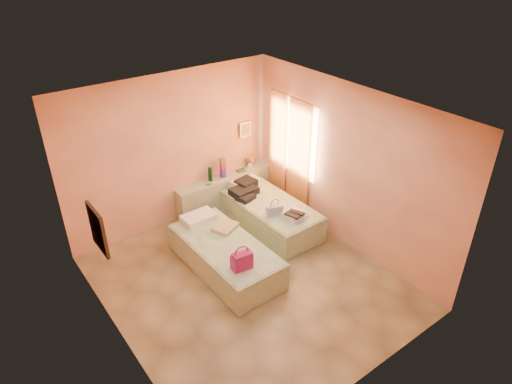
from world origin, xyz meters
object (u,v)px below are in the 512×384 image
bed_right (270,214)px  magenta_handbag (242,260)px  water_bottle (210,174)px  green_book (241,170)px  headboard_ledge (226,192)px  flower_vase (250,161)px  bed_left (226,256)px  blue_handbag (274,210)px  towel_stack (295,215)px

bed_right → magenta_handbag: 1.94m
bed_right → water_bottle: size_ratio=7.24×
water_bottle → magenta_handbag: (-0.90, -2.30, -0.15)m
water_bottle → green_book: (0.69, -0.03, -0.12)m
headboard_ledge → flower_vase: flower_vase is taller
bed_left → magenta_handbag: magenta_handbag is taller
water_bottle → green_book: size_ratio=1.68×
blue_handbag → water_bottle: bearing=118.8°
water_bottle → flower_vase: bearing=1.4°
water_bottle → green_book: 0.70m
bed_left → blue_handbag: 1.21m
green_book → magenta_handbag: 2.77m
bed_left → water_bottle: 1.90m
bed_left → headboard_ledge: bearing=55.8°
water_bottle → blue_handbag: size_ratio=1.00×
bed_left → blue_handbag: blue_handbag is taller
headboard_ledge → green_book: 0.52m
bed_left → towel_stack: towel_stack is taller
towel_stack → bed_right: bearing=93.8°
flower_vase → magenta_handbag: flower_vase is taller
water_bottle → magenta_handbag: bearing=-111.4°
blue_handbag → bed_right: bearing=77.3°
bed_left → towel_stack: size_ratio=5.71×
flower_vase → blue_handbag: (-0.57, -1.49, -0.18)m
magenta_handbag → towel_stack: magenta_handbag is taller
blue_handbag → towel_stack: blue_handbag is taller
flower_vase → magenta_handbag: size_ratio=0.83×
blue_handbag → headboard_ledge: bearing=107.7°
bed_right → green_book: (0.12, 1.07, 0.41)m
green_book → flower_vase: bearing=16.6°
towel_stack → flower_vase: bearing=79.3°
blue_handbag → green_book: bearing=92.2°
headboard_ledge → bed_left: size_ratio=1.02×
bed_left → flower_vase: flower_vase is taller
bed_left → bed_right: (1.33, 0.56, 0.00)m
bed_left → water_bottle: bearing=64.4°
bed_left → blue_handbag: (1.14, 0.19, 0.34)m
towel_stack → water_bottle: bearing=109.3°
flower_vase → magenta_handbag: bearing=-128.5°
blue_handbag → magenta_handbag: bearing=-132.5°
bed_right → towel_stack: towel_stack is taller
bed_right → blue_handbag: (-0.19, -0.37, 0.34)m
headboard_ledge → blue_handbag: blue_handbag is taller
bed_right → blue_handbag: blue_handbag is taller
flower_vase → towel_stack: flower_vase is taller
flower_vase → blue_handbag: size_ratio=0.89×
flower_vase → blue_handbag: bearing=-110.9°
green_book → magenta_handbag: bearing=-119.4°
bed_right → green_book: green_book is taller
headboard_ledge → green_book: (0.39, 0.02, 0.34)m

